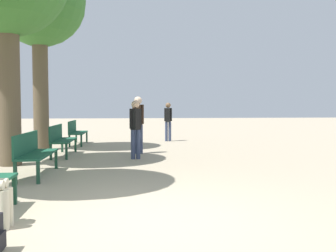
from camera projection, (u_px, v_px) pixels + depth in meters
name	position (u px, v px, depth m)	size (l,w,h in m)	color
ground_plane	(141.00, 221.00, 4.81)	(80.00, 80.00, 0.00)	tan
bench_row_1	(33.00, 151.00, 7.86)	(0.51, 1.83, 0.91)	#195138
bench_row_2	(61.00, 138.00, 11.04)	(0.51, 1.83, 0.91)	#195138
bench_row_3	(76.00, 131.00, 14.22)	(0.51, 1.83, 0.91)	#195138
tree_row_2	(39.00, 3.00, 12.32)	(3.04, 3.04, 6.48)	brown
pedestrian_near	(138.00, 121.00, 11.52)	(0.36, 0.31, 1.76)	#384260
pedestrian_mid	(135.00, 126.00, 10.32)	(0.33, 0.29, 1.63)	#384260
pedestrian_far	(168.00, 119.00, 15.58)	(0.33, 0.26, 1.61)	#384260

